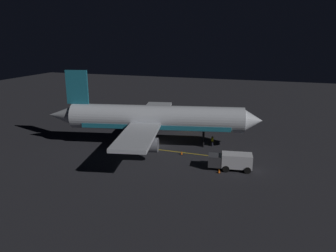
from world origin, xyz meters
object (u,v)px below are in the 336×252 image
object	(u,v)px
airliner	(153,119)
ground_crew_worker	(212,141)
baggage_truck	(232,161)
traffic_cone_near_left	(219,171)
traffic_cone_near_right	(182,153)
catering_truck	(188,121)

from	to	relation	value
airliner	ground_crew_worker	distance (m)	10.40
baggage_truck	traffic_cone_near_left	size ratio (longest dim) A/B	10.97
airliner	traffic_cone_near_right	world-z (taller)	airliner
catering_truck	baggage_truck	bearing A→B (deg)	30.92
airliner	catering_truck	world-z (taller)	airliner
ground_crew_worker	traffic_cone_near_left	distance (m)	10.88
baggage_truck	ground_crew_worker	distance (m)	9.84
catering_truck	traffic_cone_near_left	size ratio (longest dim) A/B	10.34
airliner	baggage_truck	bearing A→B (deg)	65.64
airliner	traffic_cone_near_left	world-z (taller)	airliner
catering_truck	traffic_cone_near_left	world-z (taller)	catering_truck
ground_crew_worker	traffic_cone_near_left	world-z (taller)	ground_crew_worker
catering_truck	ground_crew_worker	size ratio (longest dim) A/B	3.27
catering_truck	ground_crew_worker	world-z (taller)	catering_truck
airliner	ground_crew_worker	bearing A→B (deg)	105.54
airliner	traffic_cone_near_right	bearing A→B (deg)	64.23
baggage_truck	traffic_cone_near_left	bearing A→B (deg)	-41.06
baggage_truck	ground_crew_worker	bearing A→B (deg)	-153.85
airliner	traffic_cone_near_left	distance (m)	15.20
traffic_cone_near_left	traffic_cone_near_right	xyz separation A→B (m)	(-5.11, -6.60, 0.00)
airliner	ground_crew_worker	xyz separation A→B (m)	(-2.61, 9.39, -3.64)
ground_crew_worker	catering_truck	bearing A→B (deg)	-145.04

